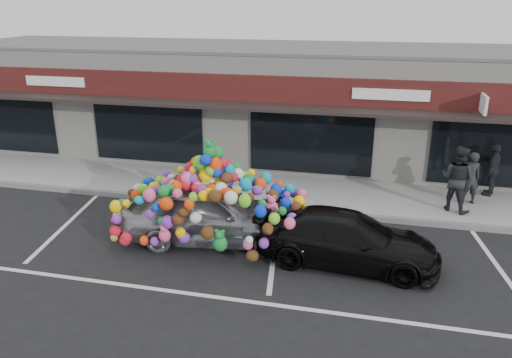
% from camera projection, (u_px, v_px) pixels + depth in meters
% --- Properties ---
extents(ground, '(90.00, 90.00, 0.00)m').
position_uv_depth(ground, '(169.00, 240.00, 13.18)').
color(ground, black).
rests_on(ground, ground).
extents(shop_building, '(24.00, 7.20, 4.31)m').
position_uv_depth(shop_building, '(247.00, 100.00, 20.18)').
color(shop_building, silver).
rests_on(shop_building, ground).
extents(sidewalk, '(26.00, 3.00, 0.15)m').
position_uv_depth(sidewalk, '(215.00, 186.00, 16.82)').
color(sidewalk, gray).
rests_on(sidewalk, ground).
extents(kerb, '(26.00, 0.18, 0.16)m').
position_uv_depth(kerb, '(200.00, 202.00, 15.44)').
color(kerb, slate).
rests_on(kerb, ground).
extents(parking_stripe_left, '(0.73, 4.37, 0.01)m').
position_uv_depth(parking_stripe_left, '(66.00, 225.00, 14.05)').
color(parking_stripe_left, silver).
rests_on(parking_stripe_left, ground).
extents(parking_stripe_mid, '(0.73, 4.37, 0.01)m').
position_uv_depth(parking_stripe_mid, '(275.00, 248.00, 12.76)').
color(parking_stripe_mid, silver).
rests_on(parking_stripe_mid, ground).
extents(parking_stripe_right, '(0.73, 4.37, 0.01)m').
position_uv_depth(parking_stripe_right, '(502.00, 272.00, 11.60)').
color(parking_stripe_right, silver).
rests_on(parking_stripe_right, ground).
extents(lane_line, '(14.00, 0.12, 0.01)m').
position_uv_depth(lane_line, '(215.00, 297.00, 10.64)').
color(lane_line, silver).
rests_on(lane_line, ground).
extents(toy_car, '(3.30, 5.12, 2.84)m').
position_uv_depth(toy_car, '(212.00, 206.00, 12.86)').
color(toy_car, '#B1B5BD').
rests_on(toy_car, ground).
extents(black_sedan, '(2.07, 4.43, 1.25)m').
position_uv_depth(black_sedan, '(347.00, 239.00, 11.83)').
color(black_sedan, black).
rests_on(black_sedan, ground).
extents(pedestrian_a, '(0.66, 0.51, 1.62)m').
position_uv_depth(pedestrian_a, '(470.00, 178.00, 14.92)').
color(pedestrian_a, black).
rests_on(pedestrian_a, sidewalk).
extents(pedestrian_b, '(1.19, 1.12, 1.95)m').
position_uv_depth(pedestrian_b, '(457.00, 179.00, 14.36)').
color(pedestrian_b, black).
rests_on(pedestrian_b, sidewalk).
extents(pedestrian_c, '(1.07, 0.77, 1.69)m').
position_uv_depth(pedestrian_c, '(493.00, 170.00, 15.54)').
color(pedestrian_c, black).
rests_on(pedestrian_c, sidewalk).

